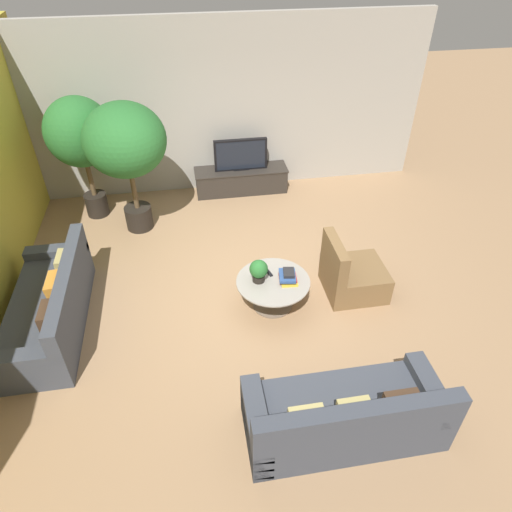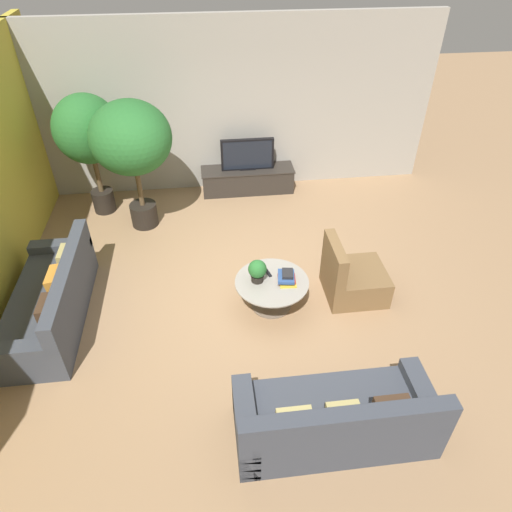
{
  "view_description": "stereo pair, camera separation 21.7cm",
  "coord_description": "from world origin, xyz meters",
  "px_view_note": "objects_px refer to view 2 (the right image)",
  "views": [
    {
      "loc": [
        -0.64,
        -4.62,
        4.34
      ],
      "look_at": [
        0.16,
        0.19,
        0.55
      ],
      "focal_mm": 32.0,
      "sensor_mm": 36.0,
      "label": 1
    },
    {
      "loc": [
        -0.43,
        -4.65,
        4.34
      ],
      "look_at": [
        0.16,
        0.19,
        0.55
      ],
      "focal_mm": 32.0,
      "sensor_mm": 36.0,
      "label": 2
    }
  ],
  "objects_px": {
    "couch_near_entry": "(335,420)",
    "potted_palm_tall": "(88,133)",
    "coffee_table": "(272,289)",
    "armchair_wicker": "(352,278)",
    "television": "(247,155)",
    "potted_palm_corner": "(131,141)",
    "media_console": "(248,179)",
    "couch_by_wall": "(52,302)",
    "potted_plant_tabletop": "(257,270)"
  },
  "relations": [
    {
      "from": "potted_palm_corner",
      "to": "potted_plant_tabletop",
      "type": "xyz_separation_m",
      "value": [
        1.65,
        -2.19,
        -0.89
      ]
    },
    {
      "from": "coffee_table",
      "to": "potted_palm_corner",
      "type": "distance_m",
      "value": 3.12
    },
    {
      "from": "couch_near_entry",
      "to": "armchair_wicker",
      "type": "xyz_separation_m",
      "value": [
        0.78,
        2.09,
        -0.01
      ]
    },
    {
      "from": "potted_palm_corner",
      "to": "potted_palm_tall",
      "type": "bearing_deg",
      "value": 143.97
    },
    {
      "from": "television",
      "to": "armchair_wicker",
      "type": "distance_m",
      "value": 3.27
    },
    {
      "from": "television",
      "to": "couch_by_wall",
      "type": "xyz_separation_m",
      "value": [
        -2.86,
        -3.05,
        -0.45
      ]
    },
    {
      "from": "television",
      "to": "potted_palm_tall",
      "type": "height_order",
      "value": "potted_palm_tall"
    },
    {
      "from": "couch_near_entry",
      "to": "armchair_wicker",
      "type": "bearing_deg",
      "value": -110.46
    },
    {
      "from": "couch_by_wall",
      "to": "potted_plant_tabletop",
      "type": "relative_size",
      "value": 6.7
    },
    {
      "from": "coffee_table",
      "to": "potted_palm_tall",
      "type": "distance_m",
      "value": 3.95
    },
    {
      "from": "couch_by_wall",
      "to": "potted_palm_tall",
      "type": "distance_m",
      "value": 2.91
    },
    {
      "from": "coffee_table",
      "to": "potted_plant_tabletop",
      "type": "height_order",
      "value": "potted_plant_tabletop"
    },
    {
      "from": "coffee_table",
      "to": "media_console",
      "type": "bearing_deg",
      "value": 89.7
    },
    {
      "from": "potted_palm_tall",
      "to": "potted_palm_corner",
      "type": "height_order",
      "value": "potted_palm_corner"
    },
    {
      "from": "media_console",
      "to": "coffee_table",
      "type": "relative_size",
      "value": 1.76
    },
    {
      "from": "couch_near_entry",
      "to": "television",
      "type": "bearing_deg",
      "value": -86.33
    },
    {
      "from": "potted_plant_tabletop",
      "to": "media_console",
      "type": "bearing_deg",
      "value": 86.28
    },
    {
      "from": "couch_by_wall",
      "to": "potted_palm_tall",
      "type": "height_order",
      "value": "potted_palm_tall"
    },
    {
      "from": "couch_near_entry",
      "to": "potted_palm_tall",
      "type": "height_order",
      "value": "potted_palm_tall"
    },
    {
      "from": "coffee_table",
      "to": "potted_palm_tall",
      "type": "relative_size",
      "value": 0.47
    },
    {
      "from": "couch_near_entry",
      "to": "potted_palm_tall",
      "type": "relative_size",
      "value": 0.96
    },
    {
      "from": "couch_near_entry",
      "to": "potted_palm_corner",
      "type": "height_order",
      "value": "potted_palm_corner"
    },
    {
      "from": "potted_palm_corner",
      "to": "armchair_wicker",
      "type": "bearing_deg",
      "value": -35.56
    },
    {
      "from": "media_console",
      "to": "potted_palm_tall",
      "type": "bearing_deg",
      "value": -171.39
    },
    {
      "from": "armchair_wicker",
      "to": "potted_palm_tall",
      "type": "bearing_deg",
      "value": 54.35
    },
    {
      "from": "couch_near_entry",
      "to": "potted_plant_tabletop",
      "type": "relative_size",
      "value": 6.27
    },
    {
      "from": "potted_palm_corner",
      "to": "potted_plant_tabletop",
      "type": "height_order",
      "value": "potted_palm_corner"
    },
    {
      "from": "television",
      "to": "potted_plant_tabletop",
      "type": "xyz_separation_m",
      "value": [
        -0.2,
        -3.12,
        -0.13
      ]
    },
    {
      "from": "armchair_wicker",
      "to": "potted_plant_tabletop",
      "type": "xyz_separation_m",
      "value": [
        -1.31,
        -0.07,
        0.33
      ]
    },
    {
      "from": "media_console",
      "to": "potted_plant_tabletop",
      "type": "xyz_separation_m",
      "value": [
        -0.2,
        -3.12,
        0.37
      ]
    },
    {
      "from": "coffee_table",
      "to": "potted_palm_corner",
      "type": "xyz_separation_m",
      "value": [
        -1.83,
        2.23,
        1.19
      ]
    },
    {
      "from": "couch_near_entry",
      "to": "armchair_wicker",
      "type": "height_order",
      "value": "armchair_wicker"
    },
    {
      "from": "television",
      "to": "coffee_table",
      "type": "distance_m",
      "value": 3.19
    },
    {
      "from": "television",
      "to": "potted_plant_tabletop",
      "type": "relative_size",
      "value": 3.03
    },
    {
      "from": "coffee_table",
      "to": "couch_near_entry",
      "type": "distance_m",
      "value": 2.01
    },
    {
      "from": "coffee_table",
      "to": "armchair_wicker",
      "type": "relative_size",
      "value": 1.13
    },
    {
      "from": "potted_palm_corner",
      "to": "potted_plant_tabletop",
      "type": "bearing_deg",
      "value": -53.05
    },
    {
      "from": "media_console",
      "to": "couch_by_wall",
      "type": "xyz_separation_m",
      "value": [
        -2.86,
        -3.05,
        0.05
      ]
    },
    {
      "from": "couch_by_wall",
      "to": "potted_plant_tabletop",
      "type": "xyz_separation_m",
      "value": [
        2.65,
        -0.07,
        0.32
      ]
    },
    {
      "from": "television",
      "to": "potted_palm_tall",
      "type": "bearing_deg",
      "value": -171.43
    },
    {
      "from": "coffee_table",
      "to": "potted_palm_corner",
      "type": "bearing_deg",
      "value": 129.46
    },
    {
      "from": "coffee_table",
      "to": "potted_palm_tall",
      "type": "height_order",
      "value": "potted_palm_tall"
    },
    {
      "from": "potted_palm_corner",
      "to": "television",
      "type": "bearing_deg",
      "value": 26.64
    },
    {
      "from": "couch_near_entry",
      "to": "potted_plant_tabletop",
      "type": "height_order",
      "value": "couch_near_entry"
    },
    {
      "from": "couch_by_wall",
      "to": "potted_plant_tabletop",
      "type": "distance_m",
      "value": 2.67
    },
    {
      "from": "media_console",
      "to": "couch_by_wall",
      "type": "relative_size",
      "value": 0.81
    },
    {
      "from": "television",
      "to": "potted_palm_corner",
      "type": "height_order",
      "value": "potted_palm_corner"
    },
    {
      "from": "couch_by_wall",
      "to": "armchair_wicker",
      "type": "relative_size",
      "value": 2.47
    },
    {
      "from": "potted_plant_tabletop",
      "to": "potted_palm_corner",
      "type": "bearing_deg",
      "value": 126.95
    },
    {
      "from": "couch_by_wall",
      "to": "television",
      "type": "bearing_deg",
      "value": 136.85
    }
  ]
}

